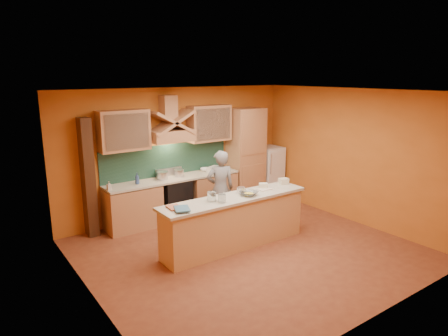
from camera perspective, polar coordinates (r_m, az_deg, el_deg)
floor at (r=7.30m, az=3.58°, el=-11.67°), size 5.50×5.00×0.01m
ceiling at (r=6.62m, az=3.94°, el=10.85°), size 5.50×5.00×0.01m
wall_back at (r=8.86m, az=-6.50°, el=2.31°), size 5.50×0.02×2.80m
wall_front at (r=5.22m, az=21.42°, el=-6.45°), size 5.50×0.02×2.80m
wall_left at (r=5.58m, az=-18.83°, el=-4.97°), size 0.02×5.00×2.80m
wall_right at (r=8.79m, az=17.82°, el=1.66°), size 0.02×5.00×2.80m
base_cabinet_left at (r=8.33m, az=-12.88°, el=-5.59°), size 1.10×0.60×0.86m
base_cabinet_right at (r=9.17m, az=-1.87°, el=-3.48°), size 1.10×0.60×0.86m
counter_top at (r=8.57m, az=-7.19°, el=-1.51°), size 3.00×0.62×0.04m
stove at (r=8.70m, az=-7.10°, el=-4.38°), size 0.60×0.58×0.90m
backsplash at (r=8.74m, az=-8.14°, el=1.10°), size 3.00×0.03×0.70m
range_hood at (r=8.43m, az=-7.53°, el=4.61°), size 0.92×0.50×0.24m
hood_chimney at (r=8.45m, az=-7.98°, el=8.58°), size 0.30×0.30×0.50m
upper_cabinet_left at (r=8.06m, az=-14.13°, el=5.22°), size 1.00×0.35×0.80m
upper_cabinet_right at (r=8.97m, az=-2.12°, el=6.41°), size 1.00×0.35×0.80m
pantry_column at (r=9.56m, az=3.10°, el=1.67°), size 0.80×0.60×2.30m
fridge at (r=10.15m, az=6.38°, el=-0.60°), size 0.58×0.60×1.30m
trim_column_left at (r=8.01m, az=-18.84°, el=-1.36°), size 0.20×0.30×2.30m
island_body at (r=7.29m, az=1.52°, el=-7.93°), size 2.80×0.55×0.88m
island_top at (r=7.13m, az=1.54°, el=-4.33°), size 2.90×0.62×0.05m
person at (r=8.13m, az=-0.54°, el=-2.99°), size 0.67×0.55×1.59m
pot_large at (r=8.46m, az=-8.77°, el=-1.17°), size 0.28×0.28×0.17m
pot_small at (r=8.64m, az=-6.42°, el=-0.85°), size 0.21×0.21×0.15m
soap_bottle_a at (r=7.91m, az=-16.11°, el=-2.44°), size 0.08×0.08×0.17m
soap_bottle_b at (r=8.18m, az=-12.31°, el=-1.47°), size 0.11×0.11×0.23m
bowl_back at (r=9.08m, az=-2.71°, el=-0.22°), size 0.28×0.28×0.07m
dish_rack at (r=9.02m, az=-1.35°, el=-0.16°), size 0.38×0.34×0.11m
book_lower at (r=6.54m, az=-7.96°, el=-5.75°), size 0.23×0.29×0.03m
book_upper at (r=6.43m, az=-7.06°, el=-5.89°), size 0.33×0.38×0.02m
jar_large at (r=6.85m, az=-1.77°, el=-4.11°), size 0.20×0.20×0.17m
jar_small at (r=6.79m, az=-0.31°, el=-4.36°), size 0.15×0.15×0.15m
kitchen_scale at (r=7.32m, az=2.48°, el=-3.25°), size 0.13×0.13×0.10m
mixing_bowl at (r=7.20m, az=3.57°, el=-3.65°), size 0.39×0.39×0.08m
cloth at (r=7.60m, az=5.78°, el=-3.00°), size 0.27×0.20×0.02m
grocery_bag_a at (r=8.01m, az=8.51°, el=-1.87°), size 0.20×0.18×0.11m
grocery_bag_b at (r=7.66m, az=5.65°, el=-2.55°), size 0.20×0.19×0.10m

